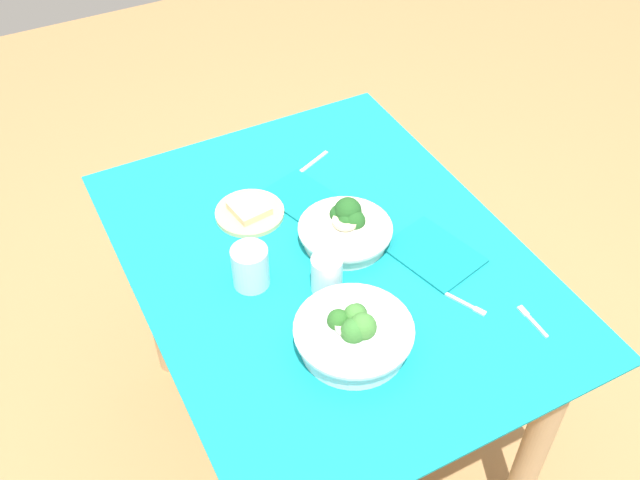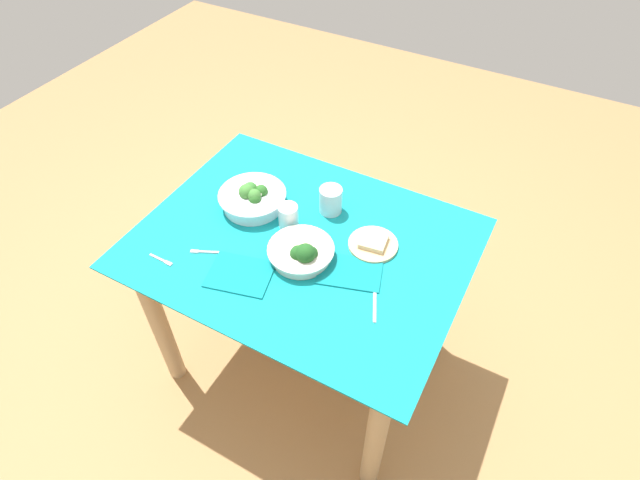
% 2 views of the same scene
% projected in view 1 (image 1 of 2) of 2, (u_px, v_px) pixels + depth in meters
% --- Properties ---
extents(ground_plane, '(6.00, 6.00, 0.00)m').
position_uv_depth(ground_plane, '(326.00, 432.00, 2.25)').
color(ground_plane, '#9E7547').
extents(dining_table, '(1.14, 0.88, 0.76)m').
position_uv_depth(dining_table, '(328.00, 297.00, 1.82)').
color(dining_table, teal).
rests_on(dining_table, ground_plane).
extents(broccoli_bowl_far, '(0.25, 0.25, 0.10)m').
position_uv_depth(broccoli_bowl_far, '(354.00, 334.00, 1.51)').
color(broccoli_bowl_far, white).
rests_on(broccoli_bowl_far, dining_table).
extents(broccoli_bowl_near, '(0.23, 0.23, 0.09)m').
position_uv_depth(broccoli_bowl_near, '(346.00, 229.00, 1.75)').
color(broccoli_bowl_near, silver).
rests_on(broccoli_bowl_near, dining_table).
extents(bread_side_plate, '(0.17, 0.17, 0.03)m').
position_uv_depth(bread_side_plate, '(250.00, 212.00, 1.82)').
color(bread_side_plate, '#D6B27A').
rests_on(bread_side_plate, dining_table).
extents(water_glass_center, '(0.08, 0.08, 0.10)m').
position_uv_depth(water_glass_center, '(250.00, 267.00, 1.63)').
color(water_glass_center, silver).
rests_on(water_glass_center, dining_table).
extents(water_glass_side, '(0.07, 0.07, 0.09)m').
position_uv_depth(water_glass_side, '(327.00, 274.00, 1.62)').
color(water_glass_side, silver).
rests_on(water_glass_side, dining_table).
extents(fork_by_far_bowl, '(0.10, 0.05, 0.00)m').
position_uv_depth(fork_by_far_bowl, '(467.00, 305.00, 1.61)').
color(fork_by_far_bowl, '#B7B7BC').
rests_on(fork_by_far_bowl, dining_table).
extents(fork_by_near_bowl, '(0.10, 0.01, 0.00)m').
position_uv_depth(fork_by_near_bowl, '(531.00, 320.00, 1.58)').
color(fork_by_near_bowl, '#B7B7BC').
rests_on(fork_by_near_bowl, dining_table).
extents(table_knife_left, '(0.09, 0.18, 0.00)m').
position_uv_depth(table_knife_left, '(305.00, 169.00, 1.96)').
color(table_knife_left, '#B7B7BC').
rests_on(table_knife_left, dining_table).
extents(napkin_folded_upper, '(0.24, 0.20, 0.01)m').
position_uv_depth(napkin_folded_upper, '(306.00, 200.00, 1.87)').
color(napkin_folded_upper, '#0F777D').
rests_on(napkin_folded_upper, dining_table).
extents(napkin_folded_lower, '(0.24, 0.20, 0.01)m').
position_uv_depth(napkin_folded_lower, '(434.00, 254.00, 1.73)').
color(napkin_folded_lower, '#0F777D').
rests_on(napkin_folded_lower, dining_table).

